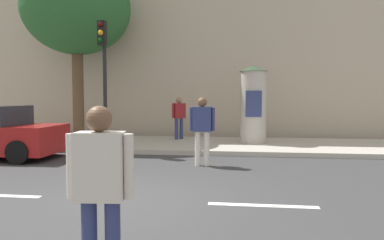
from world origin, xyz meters
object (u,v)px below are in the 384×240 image
at_px(pedestrian_with_backpack, 202,125).
at_px(pedestrian_near_pole, 101,182).
at_px(traffic_light, 103,63).
at_px(poster_column, 253,104).
at_px(pedestrian_in_light_jacket, 179,114).
at_px(street_tree, 77,9).

relative_size(pedestrian_with_backpack, pedestrian_near_pole, 1.03).
xyz_separation_m(traffic_light, pedestrian_near_pole, (3.08, -8.18, -1.83)).
height_order(poster_column, pedestrian_with_backpack, poster_column).
bearing_deg(traffic_light, pedestrian_in_light_jacket, 54.92).
relative_size(street_tree, pedestrian_with_backpack, 3.82).
xyz_separation_m(traffic_light, street_tree, (-1.97, 2.46, 2.27)).
distance_m(traffic_light, poster_column, 5.30).
distance_m(traffic_light, pedestrian_in_light_jacket, 3.79).
bearing_deg(traffic_light, poster_column, 22.93).
relative_size(pedestrian_near_pole, pedestrian_in_light_jacket, 1.07).
bearing_deg(pedestrian_near_pole, poster_column, 80.77).
bearing_deg(street_tree, pedestrian_with_backpack, -38.95).
distance_m(street_tree, pedestrian_with_backpack, 7.93).
bearing_deg(poster_column, traffic_light, -157.07).
relative_size(traffic_light, pedestrian_with_backpack, 2.26).
relative_size(traffic_light, pedestrian_in_light_jacket, 2.49).
bearing_deg(pedestrian_in_light_jacket, street_tree, -175.76).
bearing_deg(traffic_light, pedestrian_with_backpack, -28.74).
xyz_separation_m(pedestrian_with_backpack, pedestrian_in_light_jacket, (-1.39, 4.57, 0.04)).
bearing_deg(street_tree, pedestrian_near_pole, -64.61).
xyz_separation_m(traffic_light, pedestrian_with_backpack, (3.32, -1.82, -1.79)).
distance_m(pedestrian_with_backpack, pedestrian_near_pole, 6.36).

